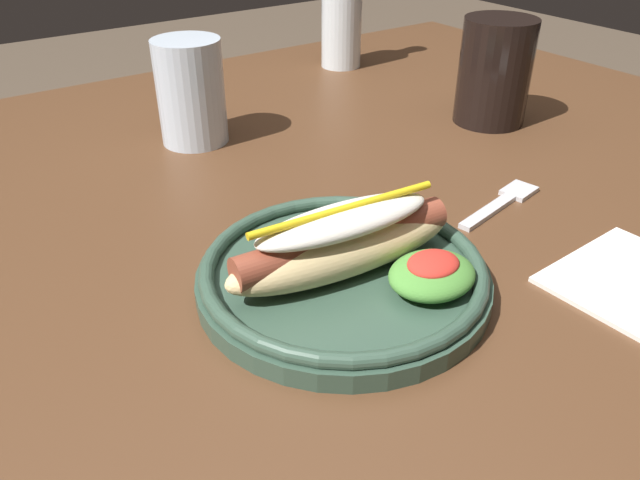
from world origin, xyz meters
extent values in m
cube|color=#51331E|center=(0.00, 0.00, 0.72)|extent=(1.42, 0.92, 0.04)
cylinder|color=#51331E|center=(0.62, 0.37, 0.35)|extent=(0.06, 0.06, 0.70)
cylinder|color=#334C3D|center=(0.00, -0.18, 0.75)|extent=(0.23, 0.23, 0.02)
torus|color=#334C3D|center=(0.00, -0.18, 0.76)|extent=(0.22, 0.22, 0.01)
ellipsoid|color=#E0C184|center=(0.00, -0.18, 0.78)|extent=(0.20, 0.06, 0.04)
cylinder|color=brown|center=(0.00, -0.18, 0.78)|extent=(0.18, 0.04, 0.03)
ellipsoid|color=silver|center=(0.00, -0.18, 0.80)|extent=(0.15, 0.06, 0.02)
cylinder|color=yellow|center=(0.00, -0.18, 0.81)|extent=(0.16, 0.02, 0.01)
ellipsoid|color=#4C8C38|center=(0.04, -0.23, 0.77)|extent=(0.07, 0.06, 0.02)
ellipsoid|color=red|center=(0.04, -0.23, 0.78)|extent=(0.04, 0.03, 0.01)
cube|color=silver|center=(0.19, -0.16, 0.74)|extent=(0.09, 0.03, 0.00)
cube|color=silver|center=(0.24, -0.15, 0.74)|extent=(0.04, 0.03, 0.00)
cylinder|color=black|center=(0.37, 0.01, 0.80)|extent=(0.09, 0.09, 0.13)
cylinder|color=silver|center=(0.04, 0.16, 0.80)|extent=(0.08, 0.08, 0.12)
cylinder|color=silver|center=(0.37, 0.31, 0.81)|extent=(0.06, 0.06, 0.14)
camera|label=1|loc=(-0.24, -0.49, 1.03)|focal=34.77mm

